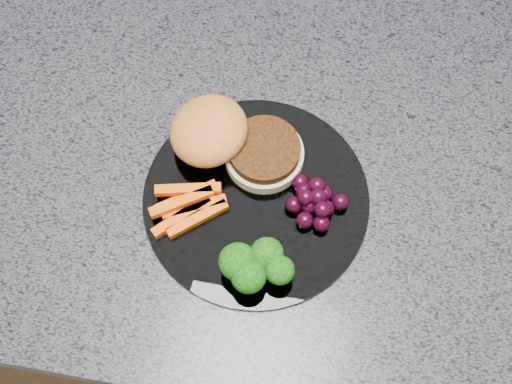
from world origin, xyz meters
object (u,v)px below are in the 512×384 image
island_cabinet (266,263)px  burger (229,141)px  grape_bunch (314,201)px  plate (256,200)px

island_cabinet → burger: bearing=-162.5°
grape_bunch → island_cabinet: bearing=131.6°
island_cabinet → grape_bunch: 0.50m
burger → grape_bunch: size_ratio=2.40×
island_cabinet → grape_bunch: size_ratio=16.91×
burger → grape_bunch: burger is taller
island_cabinet → burger: (-0.05, -0.01, 0.50)m
island_cabinet → grape_bunch: bearing=-48.4°
plate → grape_bunch: 0.07m
plate → grape_bunch: size_ratio=3.66×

